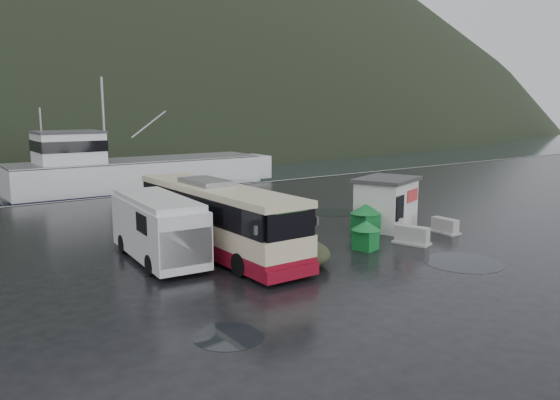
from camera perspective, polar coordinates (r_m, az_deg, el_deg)
ground at (r=25.46m, az=-0.01°, el=-5.34°), size 160.00×160.00×0.00m
quay_edge at (r=42.95m, az=-15.89°, el=0.44°), size 160.00×0.60×1.50m
coach_bus at (r=25.48m, az=-6.57°, el=-5.39°), size 3.00×11.72×3.31m
white_van at (r=24.58m, az=-12.50°, el=-6.12°), size 2.87×6.92×2.83m
waste_bin_left at (r=29.12m, az=8.89°, el=-3.54°), size 1.19×1.19×1.62m
waste_bin_right at (r=26.02m, az=8.91°, el=-5.13°), size 1.20×1.20×1.37m
dome_tent at (r=23.33m, az=2.83°, el=-6.75°), size 2.61×3.08×1.03m
ticket_kiosk at (r=30.78m, az=10.95°, el=-2.89°), size 4.31×3.78×2.81m
jersey_barrier_a at (r=30.35m, az=16.81°, el=-3.31°), size 0.86×1.61×0.79m
jersey_barrier_b at (r=27.53m, az=13.58°, el=-4.47°), size 1.33×1.92×0.87m
jersey_barrier_c at (r=29.75m, az=11.14°, el=-3.33°), size 1.05×1.82×0.87m
fishing_trawler at (r=51.30m, az=-14.38°, el=1.95°), size 26.59×6.18×10.60m
puddles at (r=26.66m, az=10.01°, el=-4.79°), size 17.75×15.13×0.01m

